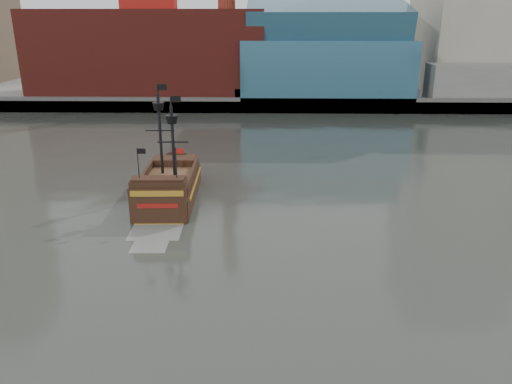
{
  "coord_description": "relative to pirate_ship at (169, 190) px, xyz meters",
  "views": [
    {
      "loc": [
        -0.4,
        -23.7,
        15.82
      ],
      "look_at": [
        -1.15,
        9.78,
        4.0
      ],
      "focal_mm": 35.0,
      "sensor_mm": 36.0,
      "label": 1
    }
  ],
  "objects": [
    {
      "name": "ground",
      "position": [
        9.25,
        -18.71,
        -0.99
      ],
      "size": [
        400.0,
        400.0,
        0.0
      ],
      "primitive_type": "plane",
      "color": "#2D2F2A",
      "rests_on": "ground"
    },
    {
      "name": "pirate_ship",
      "position": [
        0.0,
        0.0,
        0.0
      ],
      "size": [
        5.1,
        14.8,
        10.97
      ],
      "rotation": [
        0.0,
        0.0,
        0.04
      ],
      "color": "black",
      "rests_on": "ground"
    },
    {
      "name": "seawall",
      "position": [
        9.25,
        43.79,
        0.31
      ],
      "size": [
        220.0,
        1.0,
        2.6
      ],
      "primitive_type": "cube",
      "color": "#4C4C49",
      "rests_on": "ground"
    },
    {
      "name": "promenade_far",
      "position": [
        9.25,
        73.29,
        0.01
      ],
      "size": [
        220.0,
        60.0,
        2.0
      ],
      "primitive_type": "cube",
      "color": "slate",
      "rests_on": "ground"
    }
  ]
}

